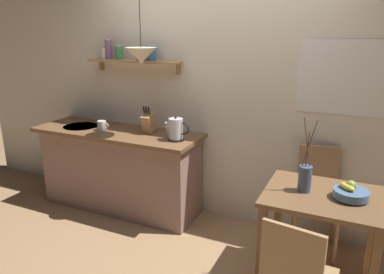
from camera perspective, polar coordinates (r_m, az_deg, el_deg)
name	(u,v)px	position (r m, az deg, el deg)	size (l,w,h in m)	color
ground_plane	(190,241)	(3.58, -0.24, -16.01)	(14.00, 14.00, 0.00)	#A87F56
back_wall	(238,91)	(3.59, 7.16, 7.21)	(6.80, 0.11, 2.70)	silver
kitchen_counter	(120,169)	(4.08, -11.18, -4.91)	(1.83, 0.63, 0.90)	gray
wall_shelf	(131,56)	(3.90, -9.52, 12.33)	(1.05, 0.20, 0.34)	tan
dining_table	(322,212)	(2.92, 19.62, -11.02)	(0.84, 0.69, 0.77)	brown
dining_chair_far	(316,194)	(3.46, 18.86, -8.48)	(0.46, 0.47, 0.93)	tan
fruit_bowl	(350,192)	(2.84, 23.52, -7.95)	(0.24, 0.24, 0.13)	#51759E
twig_vase	(305,178)	(2.82, 17.23, -6.08)	(0.10, 0.10, 0.56)	#475675
electric_kettle	(176,130)	(3.48, -2.50, 1.17)	(0.25, 0.16, 0.24)	black
knife_block	(148,123)	(3.76, -6.82, 2.25)	(0.10, 0.18, 0.28)	tan
coffee_mug_by_sink	(102,126)	(3.95, -13.87, 1.74)	(0.13, 0.09, 0.10)	white
coffee_mug_spare	(170,130)	(3.69, -3.44, 1.07)	(0.13, 0.09, 0.09)	white
pendant_lamp	(141,55)	(3.53, -7.93, 12.53)	(0.30, 0.30, 0.66)	black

